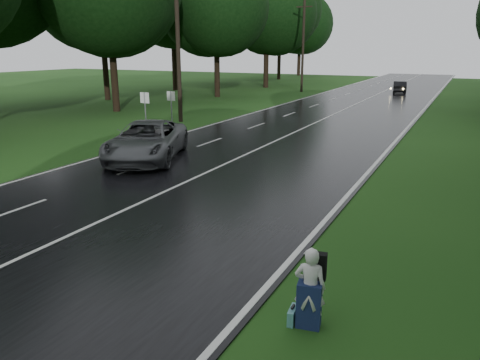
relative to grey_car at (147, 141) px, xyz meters
The scene contains 14 objects.
ground 10.13m from the grey_car, 69.21° to the right, with size 160.00×160.00×0.00m, color #1F4815.
road 11.19m from the grey_car, 71.28° to the left, with size 12.00×140.00×0.04m, color black.
lane_center 11.19m from the grey_car, 71.28° to the left, with size 0.12×140.00×0.01m, color silver.
grey_car is the anchor object (origin of this frame).
far_car 38.71m from the grey_car, 81.92° to the left, with size 1.36×3.90×1.28m, color black.
hitchhiker 13.97m from the grey_car, 40.64° to the right, with size 0.62×0.57×1.54m.
suitcase 13.78m from the grey_car, 41.54° to the right, with size 0.12×0.41×0.29m, color teal.
utility_pole_mid 11.25m from the grey_car, 116.01° to the left, with size 1.80×0.28×10.11m, color black, non-canonical shape.
utility_pole_far 35.43m from the grey_car, 97.98° to the left, with size 1.80×0.28×10.27m, color black, non-canonical shape.
road_sign_a 5.95m from the grey_car, 127.95° to the left, with size 0.59×0.10×2.48m, color white, non-canonical shape.
road_sign_b 8.09m from the grey_car, 116.74° to the left, with size 0.56×0.10×2.33m, color white, non-canonical shape.
tree_left_d 17.58m from the grey_car, 135.44° to the left, with size 10.42×10.42×16.29m, color black, non-canonical shape.
tree_left_e 27.97m from the grey_car, 112.79° to the left, with size 9.83×9.83×15.36m, color black, non-canonical shape.
tree_left_f 40.41m from the grey_car, 105.87° to the left, with size 9.91×9.91×15.48m, color black, non-canonical shape.
Camera 1 is at (9.15, -6.73, 4.85)m, focal length 34.35 mm.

